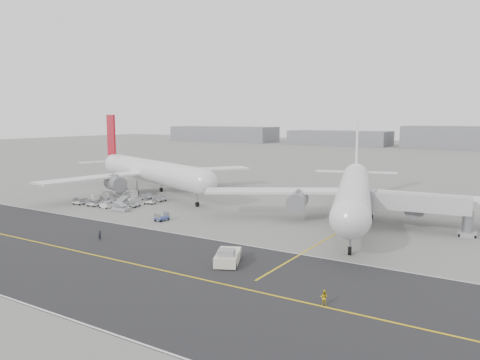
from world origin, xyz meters
The scene contains 11 objects.
ground centered at (0.00, 0.00, 0.00)m, with size 700.00×700.00×0.00m, color gray.
taxiway centered at (5.02, -17.98, 0.01)m, with size 220.00×59.00×0.03m.
horizon_buildings centered at (30.00, 260.00, 0.00)m, with size 520.00×28.00×28.00m, color gray, non-canonical shape.
airliner_a centered at (-25.99, 27.30, 5.81)m, with size 55.77×54.70×20.19m.
airliner_b centered at (29.11, 23.52, 5.80)m, with size 55.48×56.61×20.14m.
pushback_tug centered at (23.57, -11.24, 0.94)m, with size 5.19×7.88×2.29m.
jet_bridge centered at (41.52, 20.92, 4.64)m, with size 17.79×5.16×6.65m.
gse_cluster centered at (-21.96, 13.33, 0.00)m, with size 20.67×19.94×1.84m, color #A2A2A8, non-canonical shape.
stray_dolly centered at (-1.34, 3.92, 0.00)m, with size 1.63×2.64×1.63m, color silver, non-canonical shape.
ground_crew_a centered at (-0.22, -12.02, 0.81)m, with size 0.59×0.39×1.61m, color black.
ground_crew_b centered at (39.70, -17.51, 0.82)m, with size 0.80×0.62×1.64m, color gold.
Camera 1 is at (56.88, -61.53, 19.34)m, focal length 35.00 mm.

